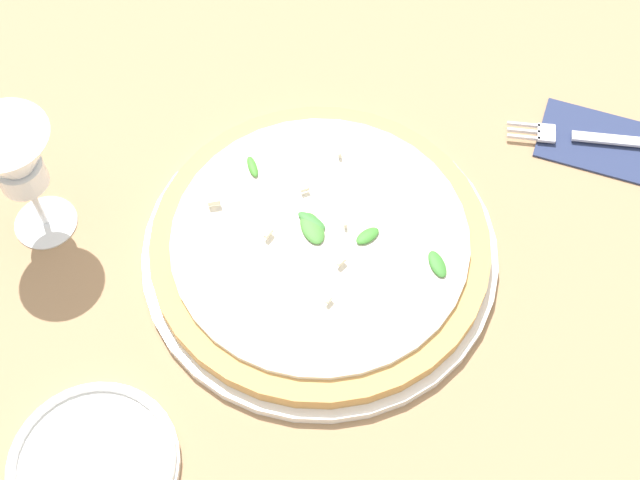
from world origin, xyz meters
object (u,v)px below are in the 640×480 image
(pizza_arugula_main, at_px, (320,246))
(wine_glass, at_px, (16,163))
(fork, at_px, (594,138))
(side_plate_white, at_px, (93,464))

(pizza_arugula_main, height_order, wine_glass, wine_glass)
(pizza_arugula_main, xyz_separation_m, fork, (-0.19, -0.28, -0.01))
(pizza_arugula_main, xyz_separation_m, wine_glass, (0.27, 0.11, 0.09))
(pizza_arugula_main, bearing_deg, fork, -124.25)
(wine_glass, height_order, side_plate_white, wine_glass)
(wine_glass, relative_size, fork, 0.84)
(pizza_arugula_main, distance_m, wine_glass, 0.31)
(wine_glass, bearing_deg, side_plate_white, 138.40)
(wine_glass, xyz_separation_m, fork, (-0.46, -0.39, -0.10))
(fork, xyz_separation_m, side_plate_white, (0.26, 0.58, 0.00))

